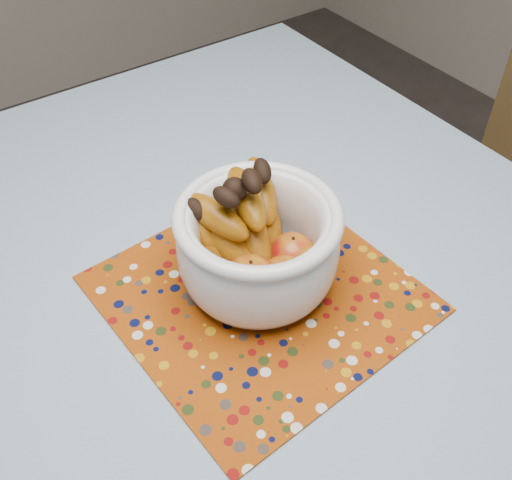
% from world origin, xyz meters
% --- Properties ---
extents(table, '(1.20, 1.20, 0.75)m').
position_xyz_m(table, '(0.00, 0.00, 0.67)').
color(table, brown).
rests_on(table, ground).
extents(tablecloth, '(1.32, 1.32, 0.01)m').
position_xyz_m(tablecloth, '(0.00, 0.00, 0.76)').
color(tablecloth, slate).
rests_on(tablecloth, table).
extents(placemat, '(0.45, 0.45, 0.00)m').
position_xyz_m(placemat, '(0.06, -0.09, 0.76)').
color(placemat, '#873607').
rests_on(placemat, tablecloth).
extents(fruit_bowl, '(0.24, 0.26, 0.21)m').
position_xyz_m(fruit_bowl, '(0.07, -0.05, 0.85)').
color(fruit_bowl, silver).
rests_on(fruit_bowl, placemat).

